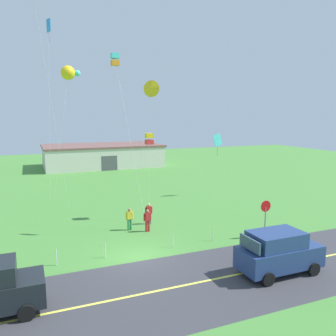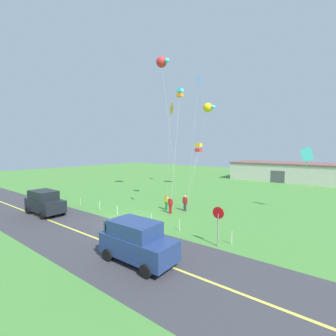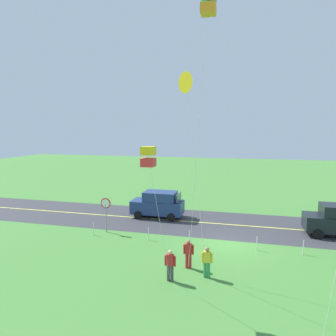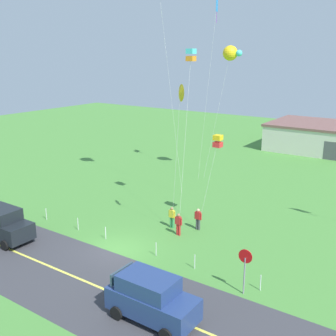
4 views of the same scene
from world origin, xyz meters
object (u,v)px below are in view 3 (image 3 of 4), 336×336
Objects in this scene: kite_red_low at (186,83)px; person_adult_near at (207,261)px; person_adult_companion at (170,264)px; kite_blue_mid at (148,157)px; car_suv_foreground at (158,204)px; kite_yellow_high at (208,4)px; person_child_watcher at (189,253)px; stop_sign at (106,208)px.

person_adult_near is at bearing 141.24° from kite_red_low.
kite_blue_mid is (0.61, 1.50, 5.46)m from person_adult_companion.
kite_red_low is 4.96m from kite_blue_mid.
person_adult_companion is (1.73, 0.79, 0.00)m from person_adult_near.
person_adult_companion is (-3.51, 10.27, -0.29)m from car_suv_foreground.
kite_blue_mid is 6.31m from kite_yellow_high.
kite_yellow_high is at bearing 112.03° from kite_red_low.
kite_yellow_high reaches higher than kite_red_low.
person_adult_companion is at bearing 16.99° from person_adult_near.
car_suv_foreground is 9.64m from person_child_watcher.
person_child_watcher is at bearing 148.66° from stop_sign.
kite_yellow_high reaches higher than stop_sign.
car_suv_foreground is 5.30m from stop_sign.
kite_blue_mid is at bearing -6.43° from kite_yellow_high.
kite_yellow_high is (-1.88, 1.77, 11.26)m from person_adult_companion.
person_adult_near is (-7.93, 4.96, -0.94)m from stop_sign.
person_adult_companion is 5.69m from kite_blue_mid.
stop_sign reaches higher than person_adult_companion.
kite_yellow_high is at bearing 137.03° from stop_sign.
person_child_watcher is at bearing 27.72° from person_adult_companion.
person_adult_companion and person_child_watcher have the same top height.
stop_sign is at bearing -52.30° from kite_blue_mid.
car_suv_foreground is 2.75× the size of person_adult_companion.
person_adult_companion is 11.55m from kite_yellow_high.
kite_red_low is 1.54× the size of kite_blue_mid.
kite_blue_mid is at bearing -16.85° from person_child_watcher.
person_adult_near is 1.90m from person_adult_companion.
kite_red_low is (0.23, -0.27, 8.98)m from person_child_watcher.
person_adult_near is 6.36m from kite_blue_mid.
person_child_watcher is at bearing -112.09° from kite_blue_mid.
kite_blue_mid is at bearing 73.11° from kite_red_low.
kite_blue_mid is at bearing 127.70° from stop_sign.
kite_blue_mid is at bearing 103.87° from car_suv_foreground.
car_suv_foreground is at bearing 68.72° from person_adult_companion.
stop_sign is at bearing 59.16° from car_suv_foreground.
person_adult_near is at bearing 118.92° from car_suv_foreground.
person_adult_near and person_child_watcher have the same top height.
stop_sign is 1.60× the size of person_child_watcher.
stop_sign reaches higher than car_suv_foreground.
car_suv_foreground is 10.86m from person_adult_companion.
person_child_watcher is 8.98m from kite_red_low.
person_child_watcher is 0.13× the size of kite_yellow_high.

